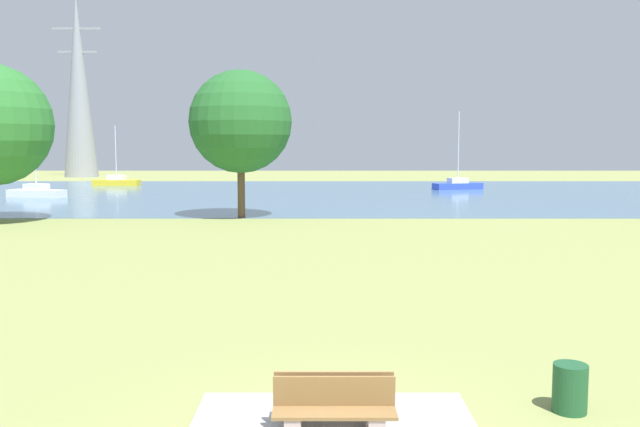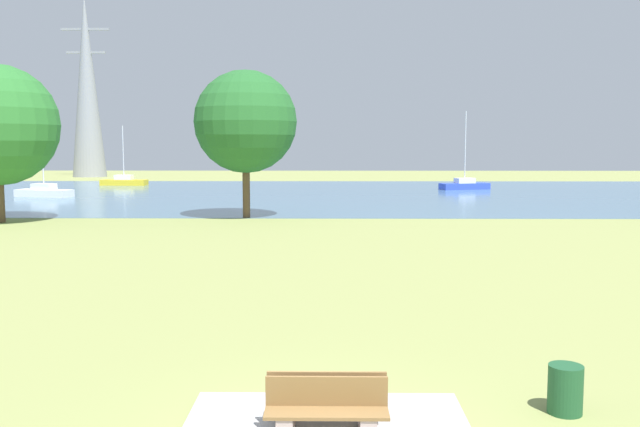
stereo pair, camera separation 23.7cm
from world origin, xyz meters
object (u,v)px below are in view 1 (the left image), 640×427
object	(u,v)px
bench_facing_water	(336,401)
sailboat_blue	(460,185)
sailboat_yellow	(119,181)
bench_facing_inland	(337,415)
tree_east_near	(243,122)
electricity_pylon	(82,85)
sailboat_white	(40,192)
litter_bin	(573,388)

from	to	relation	value
bench_facing_water	sailboat_blue	world-z (taller)	sailboat_blue
sailboat_yellow	sailboat_blue	distance (m)	35.33
bench_facing_inland	tree_east_near	size ratio (longest dim) A/B	0.21
bench_facing_inland	sailboat_blue	size ratio (longest dim) A/B	0.24
bench_facing_inland	sailboat_blue	world-z (taller)	sailboat_blue
bench_facing_water	sailboat_yellow	world-z (taller)	sailboat_yellow
sailboat_blue	electricity_pylon	xyz separation A→B (m)	(-45.23, 25.31, 11.68)
bench_facing_inland	sailboat_blue	xyz separation A→B (m)	(13.12, 56.00, -0.00)
sailboat_yellow	sailboat_blue	size ratio (longest dim) A/B	0.84
tree_east_near	bench_facing_inland	bearing A→B (deg)	-80.95
sailboat_blue	sailboat_yellow	bearing A→B (deg)	170.17
sailboat_yellow	sailboat_white	xyz separation A→B (m)	(-1.93, -15.67, -0.01)
tree_east_near	electricity_pylon	world-z (taller)	electricity_pylon
litter_bin	electricity_pylon	size ratio (longest dim) A/B	0.03
litter_bin	sailboat_yellow	distance (m)	65.92
bench_facing_inland	litter_bin	xyz separation A→B (m)	(3.90, 1.28, -0.07)
sailboat_yellow	bench_facing_water	bearing A→B (deg)	-70.57
bench_facing_water	litter_bin	distance (m)	3.97
tree_east_near	sailboat_yellow	bearing A→B (deg)	118.18
electricity_pylon	bench_facing_inland	bearing A→B (deg)	-68.45
bench_facing_inland	sailboat_yellow	size ratio (longest dim) A/B	0.29
sailboat_white	electricity_pylon	bearing A→B (deg)	103.64
bench_facing_inland	sailboat_yellow	xyz separation A→B (m)	(-21.69, 62.03, -0.01)
sailboat_yellow	tree_east_near	distance (m)	35.99
bench_facing_water	tree_east_near	size ratio (longest dim) A/B	0.21
sailboat_white	sailboat_yellow	bearing A→B (deg)	82.96
sailboat_white	litter_bin	bearing A→B (deg)	-58.59
sailboat_blue	electricity_pylon	world-z (taller)	electricity_pylon
litter_bin	sailboat_yellow	size ratio (longest dim) A/B	0.13
electricity_pylon	sailboat_white	bearing A→B (deg)	-76.36
sailboat_yellow	litter_bin	bearing A→B (deg)	-67.16
litter_bin	sailboat_blue	xyz separation A→B (m)	(9.22, 54.73, 0.07)
bench_facing_inland	sailboat_white	distance (m)	52.04
bench_facing_inland	tree_east_near	distance (m)	31.47
sailboat_white	electricity_pylon	distance (m)	37.82
bench_facing_water	litter_bin	bearing A→B (deg)	10.77
sailboat_yellow	sailboat_blue	xyz separation A→B (m)	(34.81, -6.03, 0.01)
bench_facing_inland	sailboat_blue	bearing A→B (deg)	76.82
bench_facing_inland	electricity_pylon	xyz separation A→B (m)	(-32.11, 81.31, 11.68)
litter_bin	tree_east_near	bearing A→B (deg)	106.64
sailboat_white	sailboat_blue	distance (m)	37.99
bench_facing_inland	sailboat_yellow	distance (m)	65.72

